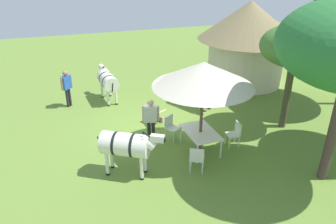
# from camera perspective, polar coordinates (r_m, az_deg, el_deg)

# --- Properties ---
(ground_plane) EXTENTS (36.00, 36.00, 0.00)m
(ground_plane) POSITION_cam_1_polar(r_m,az_deg,el_deg) (12.86, -2.67, -2.98)
(ground_plane) COLOR olive
(thatched_hut) EXTENTS (5.11, 5.11, 4.16)m
(thatched_hut) POSITION_cam_1_polar(r_m,az_deg,el_deg) (17.48, 13.73, 12.50)
(thatched_hut) COLOR beige
(thatched_hut) RESTS_ON ground_plane
(shade_umbrella) EXTENTS (3.28, 3.28, 3.19)m
(shade_umbrella) POSITION_cam_1_polar(r_m,az_deg,el_deg) (10.39, 6.18, 6.53)
(shade_umbrella) COLOR brown
(shade_umbrella) RESTS_ON ground_plane
(patio_dining_table) EXTENTS (1.56, 1.06, 0.74)m
(patio_dining_table) POSITION_cam_1_polar(r_m,az_deg,el_deg) (11.27, 5.67, -3.70)
(patio_dining_table) COLOR white
(patio_dining_table) RESTS_ON ground_plane
(patio_chair_near_lawn) EXTENTS (0.59, 0.60, 0.90)m
(patio_chair_near_lawn) POSITION_cam_1_polar(r_m,az_deg,el_deg) (11.99, 0.52, -2.41)
(patio_chair_near_lawn) COLOR white
(patio_chair_near_lawn) RESTS_ON ground_plane
(patio_chair_west_end) EXTENTS (0.58, 0.58, 0.90)m
(patio_chair_west_end) POSITION_cam_1_polar(r_m,az_deg,el_deg) (10.25, 5.05, -7.93)
(patio_chair_west_end) COLOR silver
(patio_chair_west_end) RESTS_ON ground_plane
(patio_chair_east_end) EXTENTS (0.47, 0.45, 0.90)m
(patio_chair_east_end) POSITION_cam_1_polar(r_m,az_deg,el_deg) (11.79, 11.59, -3.52)
(patio_chair_east_end) COLOR silver
(patio_chair_east_end) RESTS_ON ground_plane
(guest_beside_umbrella) EXTENTS (0.36, 0.58, 1.71)m
(guest_beside_umbrella) POSITION_cam_1_polar(r_m,az_deg,el_deg) (11.51, -3.02, -0.88)
(guest_beside_umbrella) COLOR black
(guest_beside_umbrella) RESTS_ON ground_plane
(standing_watcher) EXTENTS (0.47, 0.47, 1.68)m
(standing_watcher) POSITION_cam_1_polar(r_m,az_deg,el_deg) (15.03, -17.22, 4.49)
(standing_watcher) COLOR #25212A
(standing_watcher) RESTS_ON ground_plane
(striped_lounge_chair) EXTENTS (0.95, 0.85, 0.65)m
(striped_lounge_chair) POSITION_cam_1_polar(r_m,az_deg,el_deg) (13.21, -2.46, -0.88)
(striped_lounge_chair) COLOR #C1523D
(striped_lounge_chair) RESTS_ON ground_plane
(zebra_nearest_camera) EXTENTS (2.01, 1.30, 1.47)m
(zebra_nearest_camera) POSITION_cam_1_polar(r_m,az_deg,el_deg) (14.41, 5.33, 4.32)
(zebra_nearest_camera) COLOR silver
(zebra_nearest_camera) RESTS_ON ground_plane
(zebra_by_umbrella) EXTENTS (2.09, 0.83, 1.52)m
(zebra_by_umbrella) POSITION_cam_1_polar(r_m,az_deg,el_deg) (15.23, -10.49, 5.41)
(zebra_by_umbrella) COLOR silver
(zebra_by_umbrella) RESTS_ON ground_plane
(zebra_toward_hut) EXTENTS (1.36, 1.91, 1.57)m
(zebra_toward_hut) POSITION_cam_1_polar(r_m,az_deg,el_deg) (9.94, -7.20, -5.73)
(zebra_toward_hut) COLOR silver
(zebra_toward_hut) RESTS_ON ground_plane
(acacia_tree_far_lawn) EXTENTS (2.51, 2.51, 4.00)m
(acacia_tree_far_lawn) POSITION_cam_1_polar(r_m,az_deg,el_deg) (12.71, 21.28, 10.51)
(acacia_tree_far_lawn) COLOR #46442C
(acacia_tree_far_lawn) RESTS_ON ground_plane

